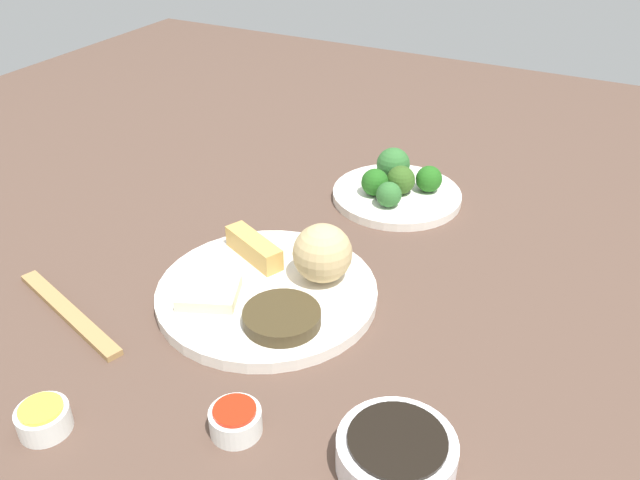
{
  "coord_description": "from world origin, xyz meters",
  "views": [
    {
      "loc": [
        -0.58,
        -0.32,
        0.53
      ],
      "look_at": [
        0.09,
        0.03,
        0.06
      ],
      "focal_mm": 37.06,
      "sensor_mm": 36.0,
      "label": 1
    }
  ],
  "objects_px": {
    "soy_sauce_bowl": "(396,454)",
    "chopsticks_pair": "(69,313)",
    "main_plate": "(267,293)",
    "sauce_ramekin_sweet_and_sour": "(236,421)",
    "broccoli_plate": "(397,195)",
    "sauce_ramekin_hot_mustard": "(44,420)"
  },
  "relations": [
    {
      "from": "soy_sauce_bowl",
      "to": "sauce_ramekin_hot_mustard",
      "type": "height_order",
      "value": "soy_sauce_bowl"
    },
    {
      "from": "soy_sauce_bowl",
      "to": "chopsticks_pair",
      "type": "distance_m",
      "value": 0.45
    },
    {
      "from": "soy_sauce_bowl",
      "to": "main_plate",
      "type": "bearing_deg",
      "value": 55.44
    },
    {
      "from": "main_plate",
      "to": "chopsticks_pair",
      "type": "distance_m",
      "value": 0.25
    },
    {
      "from": "broccoli_plate",
      "to": "sauce_ramekin_sweet_and_sour",
      "type": "height_order",
      "value": "sauce_ramekin_sweet_and_sour"
    },
    {
      "from": "soy_sauce_bowl",
      "to": "sauce_ramekin_sweet_and_sour",
      "type": "relative_size",
      "value": 2.16
    },
    {
      "from": "broccoli_plate",
      "to": "soy_sauce_bowl",
      "type": "distance_m",
      "value": 0.53
    },
    {
      "from": "chopsticks_pair",
      "to": "broccoli_plate",
      "type": "bearing_deg",
      "value": -27.72
    },
    {
      "from": "sauce_ramekin_hot_mustard",
      "to": "chopsticks_pair",
      "type": "height_order",
      "value": "sauce_ramekin_hot_mustard"
    },
    {
      "from": "sauce_ramekin_sweet_and_sour",
      "to": "chopsticks_pair",
      "type": "xyz_separation_m",
      "value": [
        0.06,
        0.29,
        -0.01
      ]
    },
    {
      "from": "main_plate",
      "to": "chopsticks_pair",
      "type": "bearing_deg",
      "value": 125.99
    },
    {
      "from": "main_plate",
      "to": "soy_sauce_bowl",
      "type": "bearing_deg",
      "value": -124.56
    },
    {
      "from": "main_plate",
      "to": "broccoli_plate",
      "type": "distance_m",
      "value": 0.33
    },
    {
      "from": "chopsticks_pair",
      "to": "sauce_ramekin_sweet_and_sour",
      "type": "bearing_deg",
      "value": -101.44
    },
    {
      "from": "soy_sauce_bowl",
      "to": "sauce_ramekin_sweet_and_sour",
      "type": "height_order",
      "value": "soy_sauce_bowl"
    },
    {
      "from": "broccoli_plate",
      "to": "sauce_ramekin_sweet_and_sour",
      "type": "bearing_deg",
      "value": -175.56
    },
    {
      "from": "broccoli_plate",
      "to": "chopsticks_pair",
      "type": "bearing_deg",
      "value": 152.28
    },
    {
      "from": "main_plate",
      "to": "sauce_ramekin_sweet_and_sour",
      "type": "relative_size",
      "value": 5.35
    },
    {
      "from": "soy_sauce_bowl",
      "to": "sauce_ramekin_hot_mustard",
      "type": "relative_size",
      "value": 2.16
    },
    {
      "from": "soy_sauce_bowl",
      "to": "chopsticks_pair",
      "type": "height_order",
      "value": "soy_sauce_bowl"
    },
    {
      "from": "sauce_ramekin_sweet_and_sour",
      "to": "main_plate",
      "type": "bearing_deg",
      "value": 23.46
    },
    {
      "from": "main_plate",
      "to": "chopsticks_pair",
      "type": "height_order",
      "value": "main_plate"
    }
  ]
}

